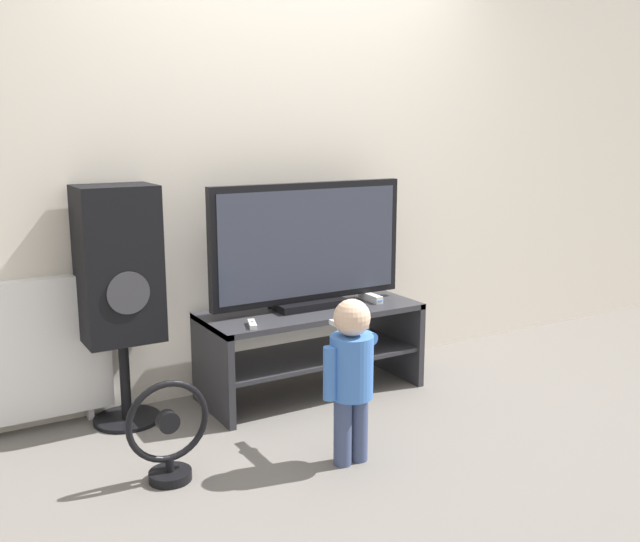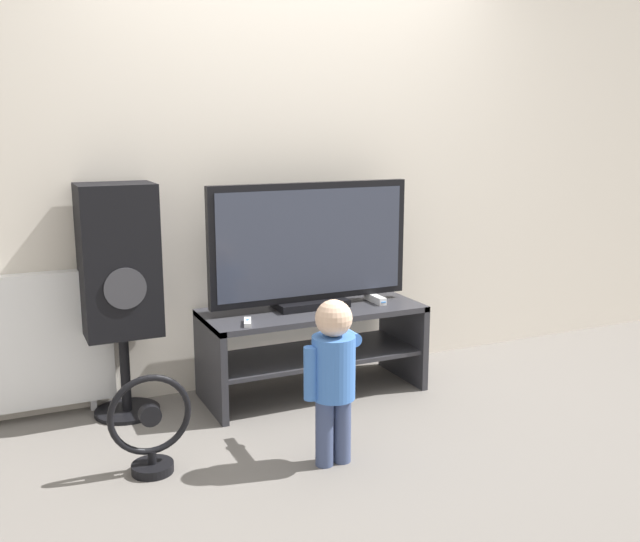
# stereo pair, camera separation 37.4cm
# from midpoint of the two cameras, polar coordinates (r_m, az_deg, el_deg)

# --- Properties ---
(ground_plane) EXTENTS (16.00, 16.00, 0.00)m
(ground_plane) POSITION_cam_midpoint_polar(r_m,az_deg,el_deg) (3.82, 3.82, -10.90)
(ground_plane) COLOR slate
(wall_back) EXTENTS (10.00, 0.06, 2.60)m
(wall_back) POSITION_cam_midpoint_polar(r_m,az_deg,el_deg) (4.05, 0.09, 9.34)
(wall_back) COLOR silver
(wall_back) RESTS_ON ground_plane
(tv_stand) EXTENTS (1.20, 0.50, 0.48)m
(tv_stand) POSITION_cam_midpoint_polar(r_m,az_deg,el_deg) (3.92, 2.12, -5.29)
(tv_stand) COLOR #2D2D33
(tv_stand) RESTS_ON ground_plane
(television) EXTENTS (1.14, 0.20, 0.68)m
(television) POSITION_cam_midpoint_polar(r_m,az_deg,el_deg) (3.82, 2.03, 1.93)
(television) COLOR black
(television) RESTS_ON tv_stand
(game_console) EXTENTS (0.04, 0.19, 0.04)m
(game_console) POSITION_cam_midpoint_polar(r_m,az_deg,el_deg) (4.02, 7.09, -2.23)
(game_console) COLOR white
(game_console) RESTS_ON tv_stand
(remote_primary) EXTENTS (0.08, 0.13, 0.03)m
(remote_primary) POSITION_cam_midpoint_polar(r_m,az_deg,el_deg) (3.56, -2.83, -4.16)
(remote_primary) COLOR white
(remote_primary) RESTS_ON tv_stand
(child) EXTENTS (0.28, 0.43, 0.74)m
(child) POSITION_cam_midpoint_polar(r_m,az_deg,el_deg) (3.09, 4.55, -7.79)
(child) COLOR #3F4C72
(child) RESTS_ON ground_plane
(speaker_tower) EXTENTS (0.37, 0.33, 1.18)m
(speaker_tower) POSITION_cam_midpoint_polar(r_m,az_deg,el_deg) (3.61, -12.97, 0.38)
(speaker_tower) COLOR black
(speaker_tower) RESTS_ON ground_plane
(floor_fan) EXTENTS (0.36, 0.18, 0.44)m
(floor_fan) POSITION_cam_midpoint_polar(r_m,az_deg,el_deg) (3.12, -10.03, -12.38)
(floor_fan) COLOR black
(floor_fan) RESTS_ON ground_plane
(radiator) EXTENTS (0.78, 0.08, 0.75)m
(radiator) POSITION_cam_midpoint_polar(r_m,az_deg,el_deg) (3.76, -19.46, -5.42)
(radiator) COLOR white
(radiator) RESTS_ON ground_plane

